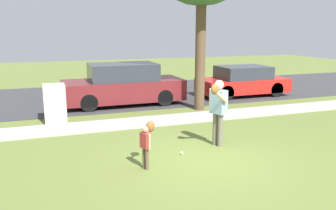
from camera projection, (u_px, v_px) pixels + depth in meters
ground_plane at (158, 122)px, 11.32m from camera, size 48.00×48.00×0.00m
sidewalk_strip at (157, 121)px, 11.41m from camera, size 36.00×1.20×0.06m
road_surface at (124, 95)px, 16.02m from camera, size 36.00×6.80×0.02m
person_adult at (218, 106)px, 8.81m from camera, size 0.64×0.80×1.71m
person_child at (147, 139)px, 7.48m from camera, size 0.41×0.49×1.00m
baseball at (182, 153)px, 8.40m from camera, size 0.07×0.07×0.07m
utility_cabinet at (55, 103)px, 11.22m from camera, size 0.67×0.73×1.23m
parked_suv_maroon at (123, 85)px, 13.82m from camera, size 4.70×1.90×1.63m
parked_hatchback_red at (243, 81)px, 15.70m from camera, size 4.00×1.75×1.33m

